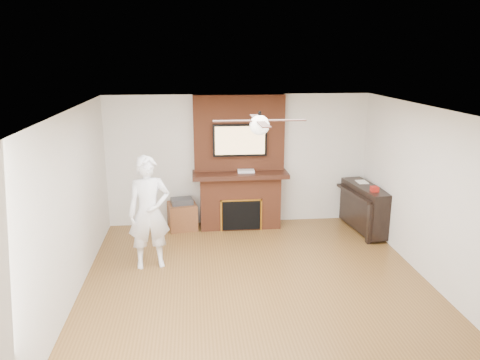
{
  "coord_description": "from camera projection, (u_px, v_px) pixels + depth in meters",
  "views": [
    {
      "loc": [
        -0.87,
        -5.97,
        3.2
      ],
      "look_at": [
        -0.16,
        0.9,
        1.35
      ],
      "focal_mm": 35.0,
      "sensor_mm": 36.0,
      "label": 1
    }
  ],
  "objects": [
    {
      "name": "candle_orange",
      "position": [
        228.0,
        226.0,
        8.87
      ],
      "size": [
        0.07,
        0.07,
        0.12
      ],
      "primitive_type": "cylinder",
      "color": "orange",
      "rests_on": "ground"
    },
    {
      "name": "ceiling_fan",
      "position": [
        260.0,
        124.0,
        6.05
      ],
      "size": [
        1.21,
        1.21,
        0.31
      ],
      "color": "black",
      "rests_on": "room_shell"
    },
    {
      "name": "tv",
      "position": [
        240.0,
        140.0,
        8.62
      ],
      "size": [
        1.0,
        0.08,
        0.6
      ],
      "color": "black",
      "rests_on": "fireplace"
    },
    {
      "name": "fireplace",
      "position": [
        240.0,
        175.0,
        8.84
      ],
      "size": [
        1.78,
        0.64,
        2.5
      ],
      "color": "brown",
      "rests_on": "ground"
    },
    {
      "name": "cable_box",
      "position": [
        246.0,
        171.0,
        8.73
      ],
      "size": [
        0.32,
        0.19,
        0.04
      ],
      "primitive_type": "cube",
      "rotation": [
        0.0,
        0.0,
        -0.05
      ],
      "color": "silver",
      "rests_on": "fireplace"
    },
    {
      "name": "candle_cream",
      "position": [
        249.0,
        225.0,
        8.92
      ],
      "size": [
        0.08,
        0.08,
        0.11
      ],
      "primitive_type": "cylinder",
      "color": "beige",
      "rests_on": "ground"
    },
    {
      "name": "candle_blue",
      "position": [
        256.0,
        226.0,
        8.92
      ],
      "size": [
        0.06,
        0.06,
        0.07
      ],
      "primitive_type": "cylinder",
      "color": "#323F98",
      "rests_on": "ground"
    },
    {
      "name": "piano",
      "position": [
        365.0,
        207.0,
        8.68
      ],
      "size": [
        0.65,
        1.38,
        0.97
      ],
      "rotation": [
        0.0,
        0.0,
        0.12
      ],
      "color": "black",
      "rests_on": "ground"
    },
    {
      "name": "room_shell",
      "position": [
        259.0,
        204.0,
        6.33
      ],
      "size": [
        5.36,
        5.86,
        2.86
      ],
      "color": "brown",
      "rests_on": "ground"
    },
    {
      "name": "person",
      "position": [
        149.0,
        213.0,
        7.12
      ],
      "size": [
        0.71,
        0.53,
        1.76
      ],
      "primitive_type": "imported",
      "rotation": [
        0.0,
        0.0,
        0.17
      ],
      "color": "white",
      "rests_on": "ground"
    },
    {
      "name": "side_table",
      "position": [
        182.0,
        215.0,
        8.85
      ],
      "size": [
        0.59,
        0.59,
        0.59
      ],
      "rotation": [
        0.0,
        0.0,
        0.17
      ],
      "color": "#5B311A",
      "rests_on": "ground"
    },
    {
      "name": "candle_green",
      "position": [
        236.0,
        226.0,
        8.92
      ],
      "size": [
        0.07,
        0.07,
        0.09
      ],
      "primitive_type": "cylinder",
      "color": "#4E8E38",
      "rests_on": "ground"
    }
  ]
}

